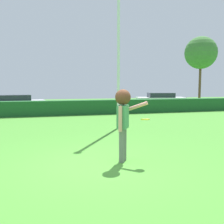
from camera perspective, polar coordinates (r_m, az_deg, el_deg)
ground_plane at (r=6.31m, az=-2.39°, el=-11.67°), size 60.00×60.00×0.00m
person at (r=6.37m, az=2.51°, el=-0.45°), size 0.84×0.49×1.81m
frisbee at (r=6.34m, az=7.41°, el=-1.63°), size 0.22×0.22×0.04m
lamppost at (r=11.53m, az=1.45°, el=15.95°), size 0.24×0.24×7.18m
hedge_row at (r=16.87m, az=-10.94°, el=0.94°), size 25.44×0.90×0.93m
parked_car_silver at (r=19.24m, az=-21.01°, el=1.91°), size 4.41×2.31×1.25m
parked_car_white at (r=23.25m, az=10.77°, el=2.83°), size 4.46×2.54×1.25m
willow_tree at (r=29.06m, az=19.15°, el=12.28°), size 3.36×3.36×6.98m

